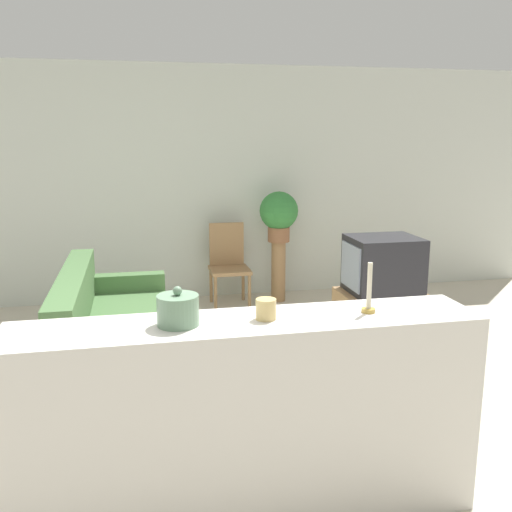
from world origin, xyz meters
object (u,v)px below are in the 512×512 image
couch (112,339)px  television (383,265)px  decorative_bowl (178,310)px  wooden_chair (228,261)px  potted_plant (279,213)px

couch → television: 2.54m
television → decorative_bowl: decorative_bowl is taller
couch → wooden_chair: 2.16m
wooden_chair → decorative_bowl: size_ratio=4.72×
wooden_chair → potted_plant: (0.59, 0.00, 0.53)m
potted_plant → decorative_bowl: potted_plant is taller
television → wooden_chair: bearing=131.4°
couch → decorative_bowl: bearing=-78.3°
television → wooden_chair: television is taller
wooden_chair → potted_plant: potted_plant is taller
television → potted_plant: bearing=114.9°
potted_plant → decorative_bowl: (-1.42, -3.71, 0.08)m
couch → television: bearing=8.2°
television → potted_plant: 1.58m
potted_plant → television: bearing=-65.1°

